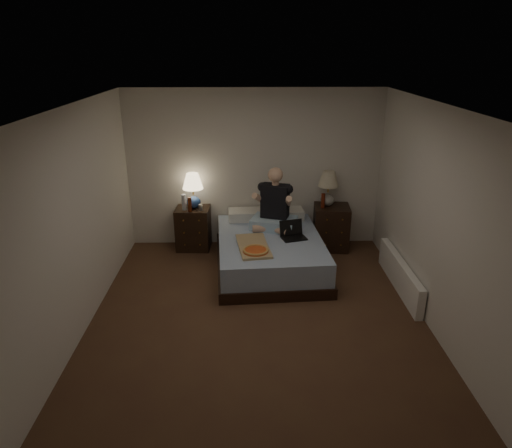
{
  "coord_description": "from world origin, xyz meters",
  "views": [
    {
      "loc": [
        -0.13,
        -4.77,
        3.08
      ],
      "look_at": [
        0.0,
        0.9,
        0.85
      ],
      "focal_mm": 32.0,
      "sensor_mm": 36.0,
      "label": 1
    }
  ],
  "objects_px": {
    "soda_can": "(200,208)",
    "radiator": "(400,275)",
    "person": "(274,199)",
    "pizza_box": "(256,251)",
    "nightstand_right": "(331,227)",
    "laptop": "(294,231)",
    "nightstand_left": "(193,228)",
    "beer_bottle_left": "(190,204)",
    "water_bottle": "(184,202)",
    "bed": "(270,252)",
    "beer_bottle_right": "(323,201)",
    "lamp_right": "(328,189)",
    "lamp_left": "(193,191)"
  },
  "relations": [
    {
      "from": "nightstand_left",
      "to": "beer_bottle_left",
      "type": "xyz_separation_m",
      "value": [
        -0.02,
        -0.17,
        0.46
      ]
    },
    {
      "from": "bed",
      "to": "radiator",
      "type": "xyz_separation_m",
      "value": [
        1.72,
        -0.66,
        -0.04
      ]
    },
    {
      "from": "water_bottle",
      "to": "pizza_box",
      "type": "bearing_deg",
      "value": -48.51
    },
    {
      "from": "nightstand_right",
      "to": "lamp_left",
      "type": "relative_size",
      "value": 1.27
    },
    {
      "from": "nightstand_right",
      "to": "beer_bottle_right",
      "type": "xyz_separation_m",
      "value": [
        -0.16,
        -0.05,
        0.47
      ]
    },
    {
      "from": "beer_bottle_right",
      "to": "beer_bottle_left",
      "type": "bearing_deg",
      "value": -178.63
    },
    {
      "from": "water_bottle",
      "to": "radiator",
      "type": "bearing_deg",
      "value": -23.68
    },
    {
      "from": "lamp_left",
      "to": "soda_can",
      "type": "height_order",
      "value": "lamp_left"
    },
    {
      "from": "beer_bottle_left",
      "to": "pizza_box",
      "type": "relative_size",
      "value": 0.3
    },
    {
      "from": "nightstand_right",
      "to": "laptop",
      "type": "xyz_separation_m",
      "value": [
        -0.68,
        -0.75,
        0.25
      ]
    },
    {
      "from": "bed",
      "to": "beer_bottle_right",
      "type": "xyz_separation_m",
      "value": [
        0.86,
        0.64,
        0.58
      ]
    },
    {
      "from": "nightstand_left",
      "to": "soda_can",
      "type": "distance_m",
      "value": 0.44
    },
    {
      "from": "pizza_box",
      "to": "water_bottle",
      "type": "bearing_deg",
      "value": 123.25
    },
    {
      "from": "nightstand_left",
      "to": "laptop",
      "type": "xyz_separation_m",
      "value": [
        1.53,
        -0.82,
        0.27
      ]
    },
    {
      "from": "person",
      "to": "laptop",
      "type": "height_order",
      "value": "person"
    },
    {
      "from": "soda_can",
      "to": "radiator",
      "type": "height_order",
      "value": "soda_can"
    },
    {
      "from": "lamp_right",
      "to": "nightstand_left",
      "type": "bearing_deg",
      "value": 179.55
    },
    {
      "from": "water_bottle",
      "to": "beer_bottle_left",
      "type": "bearing_deg",
      "value": -39.02
    },
    {
      "from": "bed",
      "to": "beer_bottle_right",
      "type": "bearing_deg",
      "value": 33.03
    },
    {
      "from": "bed",
      "to": "soda_can",
      "type": "height_order",
      "value": "soda_can"
    },
    {
      "from": "pizza_box",
      "to": "radiator",
      "type": "relative_size",
      "value": 0.47
    },
    {
      "from": "nightstand_right",
      "to": "soda_can",
      "type": "bearing_deg",
      "value": -173.44
    },
    {
      "from": "bed",
      "to": "nightstand_left",
      "type": "relative_size",
      "value": 2.88
    },
    {
      "from": "nightstand_left",
      "to": "water_bottle",
      "type": "height_order",
      "value": "water_bottle"
    },
    {
      "from": "pizza_box",
      "to": "nightstand_right",
      "type": "bearing_deg",
      "value": 37.11
    },
    {
      "from": "nightstand_left",
      "to": "laptop",
      "type": "relative_size",
      "value": 2.0
    },
    {
      "from": "nightstand_left",
      "to": "soda_can",
      "type": "height_order",
      "value": "soda_can"
    },
    {
      "from": "radiator",
      "to": "nightstand_right",
      "type": "bearing_deg",
      "value": 117.47
    },
    {
      "from": "soda_can",
      "to": "lamp_right",
      "type": "bearing_deg",
      "value": 3.26
    },
    {
      "from": "nightstand_left",
      "to": "person",
      "type": "height_order",
      "value": "person"
    },
    {
      "from": "bed",
      "to": "beer_bottle_left",
      "type": "relative_size",
      "value": 8.52
    },
    {
      "from": "radiator",
      "to": "person",
      "type": "bearing_deg",
      "value": 148.48
    },
    {
      "from": "bed",
      "to": "radiator",
      "type": "relative_size",
      "value": 1.22
    },
    {
      "from": "water_bottle",
      "to": "soda_can",
      "type": "bearing_deg",
      "value": -9.5
    },
    {
      "from": "bed",
      "to": "pizza_box",
      "type": "distance_m",
      "value": 0.66
    },
    {
      "from": "nightstand_right",
      "to": "soda_can",
      "type": "height_order",
      "value": "soda_can"
    },
    {
      "from": "nightstand_left",
      "to": "radiator",
      "type": "xyz_separation_m",
      "value": [
        2.91,
        -1.42,
        -0.14
      ]
    },
    {
      "from": "lamp_right",
      "to": "person",
      "type": "distance_m",
      "value": 0.95
    },
    {
      "from": "laptop",
      "to": "lamp_right",
      "type": "bearing_deg",
      "value": 36.76
    },
    {
      "from": "nightstand_left",
      "to": "nightstand_right",
      "type": "distance_m",
      "value": 2.21
    },
    {
      "from": "lamp_right",
      "to": "water_bottle",
      "type": "bearing_deg",
      "value": -178.2
    },
    {
      "from": "person",
      "to": "laptop",
      "type": "xyz_separation_m",
      "value": [
        0.26,
        -0.41,
        -0.35
      ]
    },
    {
      "from": "lamp_right",
      "to": "soda_can",
      "type": "bearing_deg",
      "value": -176.74
    },
    {
      "from": "pizza_box",
      "to": "lamp_right",
      "type": "bearing_deg",
      "value": 39.97
    },
    {
      "from": "water_bottle",
      "to": "beer_bottle_right",
      "type": "relative_size",
      "value": 1.09
    },
    {
      "from": "lamp_right",
      "to": "beer_bottle_left",
      "type": "distance_m",
      "value": 2.17
    },
    {
      "from": "radiator",
      "to": "water_bottle",
      "type": "bearing_deg",
      "value": 156.32
    },
    {
      "from": "lamp_left",
      "to": "beer_bottle_left",
      "type": "bearing_deg",
      "value": -104.34
    },
    {
      "from": "laptop",
      "to": "pizza_box",
      "type": "height_order",
      "value": "laptop"
    },
    {
      "from": "nightstand_right",
      "to": "laptop",
      "type": "distance_m",
      "value": 1.05
    }
  ]
}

